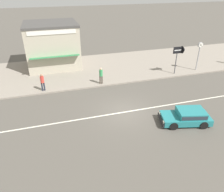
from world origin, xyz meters
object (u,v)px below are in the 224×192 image
at_px(pedestrian_mid_kerb, 101,74).
at_px(pedestrian_by_shop, 42,81).
at_px(hatchback_teal_1, 187,116).
at_px(arrow_signboard, 182,51).
at_px(street_clock, 199,50).
at_px(shopfront_corner_warung, 53,45).

distance_m(pedestrian_mid_kerb, pedestrian_by_shop, 5.70).
height_order(hatchback_teal_1, pedestrian_mid_kerb, pedestrian_mid_kerb).
distance_m(hatchback_teal_1, arrow_signboard, 9.97).
xyz_separation_m(arrow_signboard, pedestrian_by_shop, (-14.87, -0.17, -1.61)).
relative_size(street_clock, pedestrian_by_shop, 1.93).
bearing_deg(pedestrian_by_shop, street_clock, 1.46).
distance_m(arrow_signboard, pedestrian_by_shop, 14.95).
relative_size(pedestrian_mid_kerb, pedestrian_by_shop, 1.01).
bearing_deg(arrow_signboard, street_clock, 6.38).
xyz_separation_m(street_clock, arrow_signboard, (-2.46, -0.27, 0.18)).
relative_size(street_clock, pedestrian_mid_kerb, 1.92).
bearing_deg(pedestrian_by_shop, arrow_signboard, 0.65).
relative_size(hatchback_teal_1, pedestrian_mid_kerb, 2.32).
relative_size(arrow_signboard, shopfront_corner_warung, 0.49).
bearing_deg(hatchback_teal_1, pedestrian_by_shop, 140.68).
bearing_deg(pedestrian_by_shop, shopfront_corner_warung, 77.45).
bearing_deg(pedestrian_mid_kerb, street_clock, 2.38).
xyz_separation_m(hatchback_teal_1, street_clock, (7.07, 8.84, 1.98)).
bearing_deg(arrow_signboard, pedestrian_by_shop, -179.35).
height_order(pedestrian_mid_kerb, shopfront_corner_warung, shopfront_corner_warung).
distance_m(hatchback_teal_1, pedestrian_mid_kerb, 9.54).
height_order(street_clock, shopfront_corner_warung, shopfront_corner_warung).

